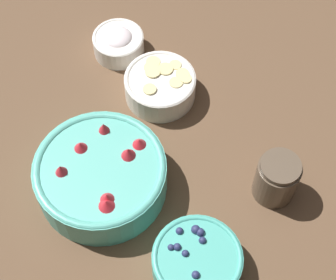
{
  "coord_description": "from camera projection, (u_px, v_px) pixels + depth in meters",
  "views": [
    {
      "loc": [
        -0.44,
        0.3,
        0.94
      ],
      "look_at": [
        -0.03,
        -0.08,
        0.04
      ],
      "focal_mm": 60.0,
      "sensor_mm": 36.0,
      "label": 1
    }
  ],
  "objects": [
    {
      "name": "ground_plane",
      "position": [
        127.0,
        165.0,
        1.08
      ],
      "size": [
        4.0,
        4.0,
        0.0
      ],
      "primitive_type": "plane",
      "color": "brown"
    },
    {
      "name": "bowl_strawberries",
      "position": [
        101.0,
        175.0,
        1.01
      ],
      "size": [
        0.24,
        0.24,
        0.1
      ],
      "color": "#56B7A8",
      "rests_on": "ground_plane"
    },
    {
      "name": "bowl_blueberries",
      "position": [
        197.0,
        261.0,
        0.94
      ],
      "size": [
        0.15,
        0.15,
        0.07
      ],
      "color": "#47AD9E",
      "rests_on": "ground_plane"
    },
    {
      "name": "bowl_bananas",
      "position": [
        160.0,
        85.0,
        1.14
      ],
      "size": [
        0.14,
        0.14,
        0.06
      ],
      "color": "white",
      "rests_on": "ground_plane"
    },
    {
      "name": "bowl_cream",
      "position": [
        118.0,
        42.0,
        1.2
      ],
      "size": [
        0.11,
        0.11,
        0.06
      ],
      "color": "white",
      "rests_on": "ground_plane"
    },
    {
      "name": "jar_chocolate",
      "position": [
        276.0,
        179.0,
        1.01
      ],
      "size": [
        0.08,
        0.08,
        0.1
      ],
      "color": "brown",
      "rests_on": "ground_plane"
    }
  ]
}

